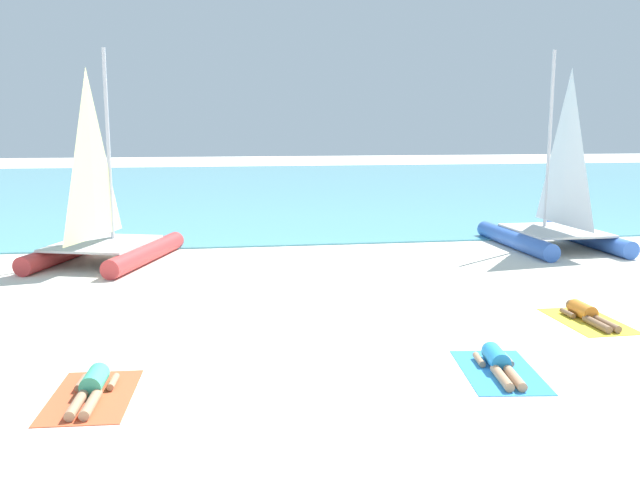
# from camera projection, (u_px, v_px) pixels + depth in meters

# --- Properties ---
(ground_plane) EXTENTS (120.00, 120.00, 0.00)m
(ground_plane) POSITION_uv_depth(u_px,v_px,m) (292.00, 252.00, 20.09)
(ground_plane) COLOR silver
(ocean_water) EXTENTS (120.00, 40.00, 0.05)m
(ocean_water) POSITION_uv_depth(u_px,v_px,m) (250.00, 187.00, 40.41)
(ocean_water) COLOR #5BB2C1
(ocean_water) RESTS_ON ground
(sailboat_red) EXTENTS (4.02, 5.03, 5.71)m
(sailboat_red) POSITION_uv_depth(u_px,v_px,m) (103.00, 231.00, 18.40)
(sailboat_red) COLOR #CC3838
(sailboat_red) RESTS_ON ground
(sailboat_blue) EXTENTS (2.92, 4.53, 5.87)m
(sailboat_blue) POSITION_uv_depth(u_px,v_px,m) (555.00, 219.00, 20.54)
(sailboat_blue) COLOR blue
(sailboat_blue) RESTS_ON ground
(towel_leftmost) EXTENTS (1.22, 1.96, 0.01)m
(towel_leftmost) POSITION_uv_depth(u_px,v_px,m) (92.00, 396.00, 9.39)
(towel_leftmost) COLOR #EA5933
(towel_leftmost) RESTS_ON ground
(sunbather_leftmost) EXTENTS (0.57, 1.57, 0.30)m
(sunbather_leftmost) POSITION_uv_depth(u_px,v_px,m) (93.00, 386.00, 9.44)
(sunbather_leftmost) COLOR #3FB28C
(sunbather_leftmost) RESTS_ON towel_leftmost
(towel_center_left) EXTENTS (1.35, 2.03, 0.01)m
(towel_center_left) POSITION_uv_depth(u_px,v_px,m) (499.00, 372.00, 10.33)
(towel_center_left) COLOR #338CD8
(towel_center_left) RESTS_ON ground
(sunbather_center_left) EXTENTS (0.62, 1.57, 0.30)m
(sunbather_center_left) POSITION_uv_depth(u_px,v_px,m) (498.00, 362.00, 10.37)
(sunbather_center_left) COLOR #268CCC
(sunbather_center_left) RESTS_ON towel_center_left
(towel_center_right) EXTENTS (1.12, 1.91, 0.01)m
(towel_center_right) POSITION_uv_depth(u_px,v_px,m) (588.00, 321.00, 12.98)
(towel_center_right) COLOR yellow
(towel_center_right) RESTS_ON ground
(sunbather_center_right) EXTENTS (0.54, 1.56, 0.30)m
(sunbather_center_right) POSITION_uv_depth(u_px,v_px,m) (586.00, 314.00, 13.02)
(sunbather_center_right) COLOR orange
(sunbather_center_right) RESTS_ON towel_center_right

